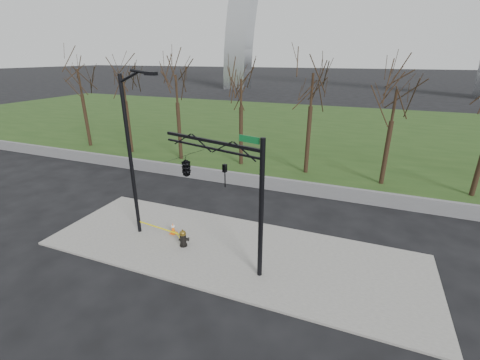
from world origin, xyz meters
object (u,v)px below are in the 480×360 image
at_px(street_light, 132,147).
at_px(traffic_signal_mast, 199,169).
at_px(fire_hydrant, 183,238).
at_px(traffic_cone, 173,228).

bearing_deg(street_light, traffic_signal_mast, 8.34).
bearing_deg(fire_hydrant, traffic_signal_mast, -12.38).
relative_size(street_light, traffic_signal_mast, 1.37).
bearing_deg(traffic_cone, street_light, -162.47).
relative_size(traffic_cone, traffic_signal_mast, 0.10).
bearing_deg(street_light, traffic_cone, 29.42).
bearing_deg(traffic_cone, fire_hydrant, -36.19).
height_order(traffic_cone, traffic_signal_mast, traffic_signal_mast).
height_order(street_light, traffic_signal_mast, street_light).
bearing_deg(traffic_signal_mast, fire_hydrant, -159.89).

